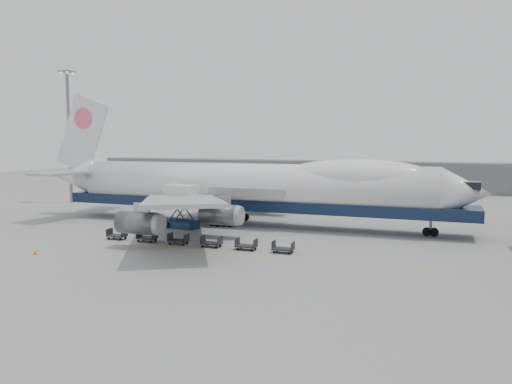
% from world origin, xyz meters
% --- Properties ---
extents(ground, '(260.00, 260.00, 0.00)m').
position_xyz_m(ground, '(0.00, 0.00, 0.00)').
color(ground, gray).
rests_on(ground, ground).
extents(apron_line, '(60.00, 0.15, 0.01)m').
position_xyz_m(apron_line, '(0.00, -6.00, 0.01)').
color(apron_line, gold).
rests_on(apron_line, ground).
extents(hangar, '(110.00, 8.00, 7.00)m').
position_xyz_m(hangar, '(-10.00, 70.00, 3.50)').
color(hangar, slate).
rests_on(hangar, ground).
extents(floodlight_mast, '(2.40, 2.40, 25.43)m').
position_xyz_m(floodlight_mast, '(-42.00, 24.00, 14.27)').
color(floodlight_mast, slate).
rests_on(floodlight_mast, ground).
extents(airliner, '(67.00, 55.30, 19.98)m').
position_xyz_m(airliner, '(0.64, 12.00, 5.62)').
color(airliner, white).
rests_on(airliner, ground).
extents(catering_truck, '(5.08, 3.89, 6.05)m').
position_xyz_m(catering_truck, '(-7.84, 6.25, 3.43)').
color(catering_truck, '#1A2B4E').
rests_on(catering_truck, ground).
extents(traffic_cone, '(0.35, 0.35, 0.52)m').
position_xyz_m(traffic_cone, '(-14.54, -13.76, 0.24)').
color(traffic_cone, '#E63A0C').
rests_on(traffic_cone, ground).
extents(dolly_0, '(2.30, 1.35, 1.30)m').
position_xyz_m(dolly_0, '(-11.38, -3.66, 0.53)').
color(dolly_0, '#2D2D30').
rests_on(dolly_0, ground).
extents(dolly_1, '(2.30, 1.35, 1.30)m').
position_xyz_m(dolly_1, '(-7.08, -3.66, 0.53)').
color(dolly_1, '#2D2D30').
rests_on(dolly_1, ground).
extents(dolly_2, '(2.30, 1.35, 1.30)m').
position_xyz_m(dolly_2, '(-2.77, -3.66, 0.53)').
color(dolly_2, '#2D2D30').
rests_on(dolly_2, ground).
extents(dolly_3, '(2.30, 1.35, 1.30)m').
position_xyz_m(dolly_3, '(1.54, -3.66, 0.53)').
color(dolly_3, '#2D2D30').
rests_on(dolly_3, ground).
extents(dolly_4, '(2.30, 1.35, 1.30)m').
position_xyz_m(dolly_4, '(5.84, -3.66, 0.53)').
color(dolly_4, '#2D2D30').
rests_on(dolly_4, ground).
extents(dolly_5, '(2.30, 1.35, 1.30)m').
position_xyz_m(dolly_5, '(10.15, -3.66, 0.53)').
color(dolly_5, '#2D2D30').
rests_on(dolly_5, ground).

